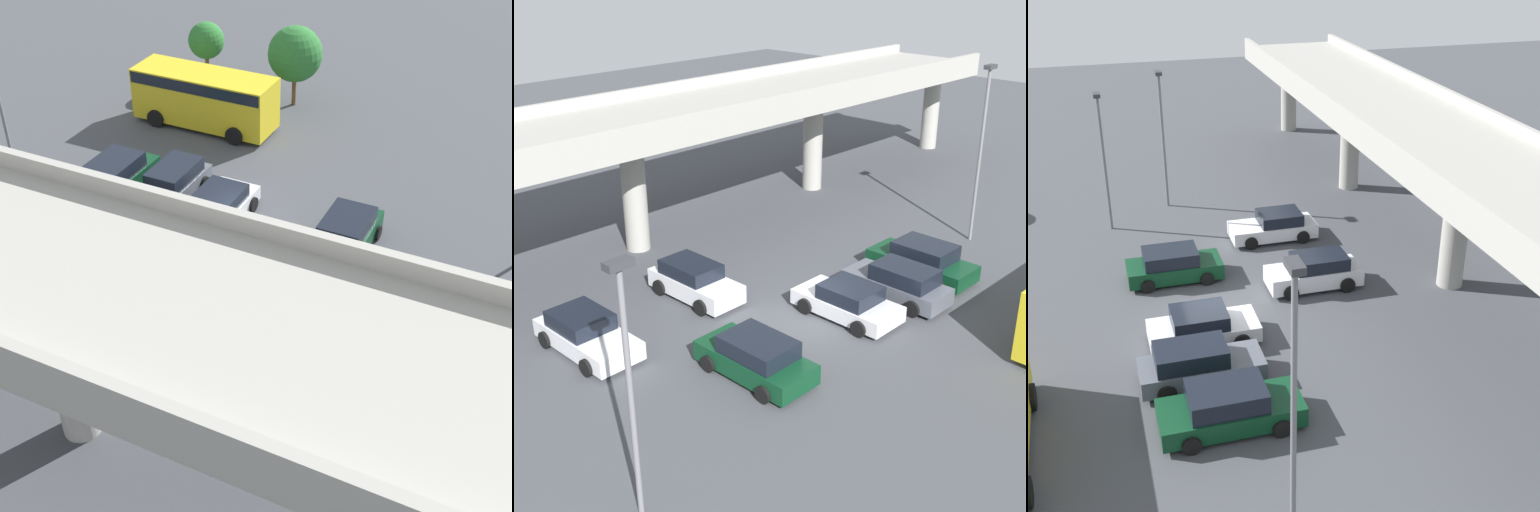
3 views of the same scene
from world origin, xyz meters
The scene contains 11 objects.
ground_plane centered at (0.00, 0.00, 0.00)m, with size 113.96×113.96×0.00m, color #424449.
highway_overpass centered at (0.00, 11.12, 5.85)m, with size 54.37×6.77×7.16m.
parked_car_0 centered at (-7.21, 4.62, 0.69)m, with size 2.20×4.50×1.48m.
parked_car_1 centered at (-4.06, -1.17, 0.73)m, with size 2.20×4.40×1.53m.
parked_car_2 centered at (-1.55, 5.01, 0.77)m, with size 2.05×4.34×1.59m.
parked_car_3 centered at (1.61, -0.81, 0.68)m, with size 2.24×4.42×1.44m.
parked_car_4 centered at (4.31, -1.44, 0.77)m, with size 2.04×4.58×1.61m.
parked_car_5 centered at (7.05, -0.86, 0.76)m, with size 2.25×4.88×1.61m.
lamp_post_near_aisle centered at (-13.38, -0.19, 4.61)m, with size 0.70×0.35×7.85m.
lamp_post_mid_lot centered at (-10.90, -3.61, 4.40)m, with size 0.70×0.35×7.45m.
lamp_post_by_overpass centered at (12.52, -0.28, 5.11)m, with size 0.70×0.35×8.82m.
Camera 3 is at (26.01, -4.42, 15.93)m, focal length 50.00 mm.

